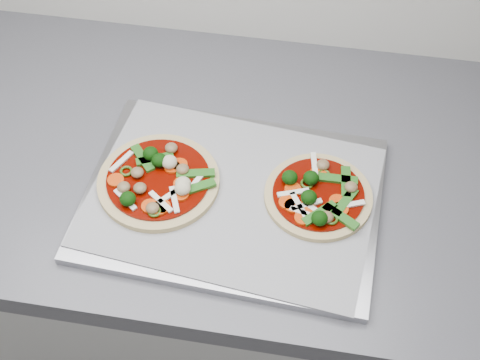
# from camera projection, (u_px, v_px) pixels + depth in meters

# --- Properties ---
(baking_tray) EXTENTS (0.45, 0.34, 0.01)m
(baking_tray) POSITION_uv_depth(u_px,v_px,m) (233.00, 198.00, 1.01)
(baking_tray) COLOR #939399
(baking_tray) RESTS_ON countertop
(parchment) EXTENTS (0.45, 0.35, 0.00)m
(parchment) POSITION_uv_depth(u_px,v_px,m) (232.00, 195.00, 1.00)
(parchment) COLOR gray
(parchment) RESTS_ON baking_tray
(pizza_left) EXTENTS (0.21, 0.21, 0.03)m
(pizza_left) POSITION_uv_depth(u_px,v_px,m) (159.00, 180.00, 1.00)
(pizza_left) COLOR tan
(pizza_left) RESTS_ON parchment
(pizza_right) EXTENTS (0.17, 0.17, 0.03)m
(pizza_right) POSITION_uv_depth(u_px,v_px,m) (318.00, 195.00, 0.99)
(pizza_right) COLOR tan
(pizza_right) RESTS_ON parchment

